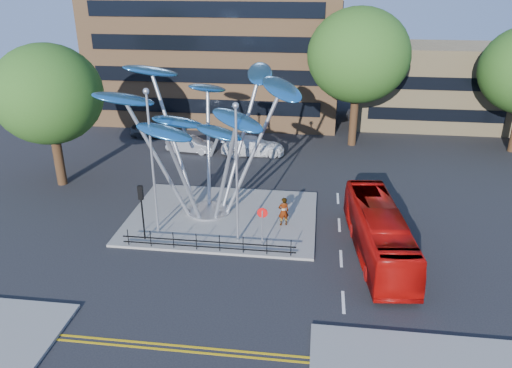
# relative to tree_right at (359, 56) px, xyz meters

# --- Properties ---
(ground) EXTENTS (120.00, 120.00, 0.00)m
(ground) POSITION_rel_tree_right_xyz_m (-8.00, -22.00, -8.04)
(ground) COLOR black
(ground) RESTS_ON ground
(traffic_island) EXTENTS (12.00, 9.00, 0.15)m
(traffic_island) POSITION_rel_tree_right_xyz_m (-9.00, -16.00, -7.96)
(traffic_island) COLOR slate
(traffic_island) RESTS_ON ground
(double_yellow_near) EXTENTS (40.00, 0.12, 0.01)m
(double_yellow_near) POSITION_rel_tree_right_xyz_m (-8.00, -28.00, -8.03)
(double_yellow_near) COLOR gold
(double_yellow_near) RESTS_ON ground
(double_yellow_far) EXTENTS (40.00, 0.12, 0.01)m
(double_yellow_far) POSITION_rel_tree_right_xyz_m (-8.00, -28.30, -8.03)
(double_yellow_far) COLOR gold
(double_yellow_far) RESTS_ON ground
(low_building_near) EXTENTS (15.00, 8.00, 8.00)m
(low_building_near) POSITION_rel_tree_right_xyz_m (8.00, 8.00, -4.04)
(low_building_near) COLOR tan
(low_building_near) RESTS_ON ground
(tree_right) EXTENTS (8.80, 8.80, 12.11)m
(tree_right) POSITION_rel_tree_right_xyz_m (0.00, 0.00, 0.00)
(tree_right) COLOR black
(tree_right) RESTS_ON ground
(tree_left) EXTENTS (7.60, 7.60, 10.32)m
(tree_left) POSITION_rel_tree_right_xyz_m (-22.00, -12.00, -1.24)
(tree_left) COLOR black
(tree_left) RESTS_ON ground
(leaf_sculpture) EXTENTS (12.72, 9.54, 9.51)m
(leaf_sculpture) POSITION_rel_tree_right_xyz_m (-10.07, -15.32, -1.16)
(leaf_sculpture) COLOR #9EA0A5
(leaf_sculpture) RESTS_ON traffic_island
(street_lamp_left) EXTENTS (0.36, 0.36, 8.80)m
(street_lamp_left) POSITION_rel_tree_right_xyz_m (-12.50, -18.50, -2.68)
(street_lamp_left) COLOR #9EA0A5
(street_lamp_left) RESTS_ON traffic_island
(street_lamp_right) EXTENTS (0.36, 0.36, 8.30)m
(street_lamp_right) POSITION_rel_tree_right_xyz_m (-7.50, -19.00, -2.94)
(street_lamp_right) COLOR #9EA0A5
(street_lamp_right) RESTS_ON traffic_island
(traffic_light_island) EXTENTS (0.28, 0.18, 3.42)m
(traffic_light_island) POSITION_rel_tree_right_xyz_m (-13.00, -19.50, -5.42)
(traffic_light_island) COLOR black
(traffic_light_island) RESTS_ON traffic_island
(no_entry_sign_island) EXTENTS (0.60, 0.10, 2.45)m
(no_entry_sign_island) POSITION_rel_tree_right_xyz_m (-6.00, -19.48, -6.22)
(no_entry_sign_island) COLOR #9EA0A5
(no_entry_sign_island) RESTS_ON traffic_island
(pedestrian_railing_front) EXTENTS (10.00, 0.06, 1.00)m
(pedestrian_railing_front) POSITION_rel_tree_right_xyz_m (-9.00, -20.30, -7.48)
(pedestrian_railing_front) COLOR black
(pedestrian_railing_front) RESTS_ON traffic_island
(red_bus) EXTENTS (3.43, 10.20, 2.79)m
(red_bus) POSITION_rel_tree_right_xyz_m (0.50, -19.25, -6.64)
(red_bus) COLOR #A80A07
(red_bus) RESTS_ON ground
(pedestrian) EXTENTS (0.79, 0.66, 1.87)m
(pedestrian) POSITION_rel_tree_right_xyz_m (-5.00, -16.70, -6.95)
(pedestrian) COLOR gray
(pedestrian) RESTS_ON traffic_island
(parked_car_left) EXTENTS (4.47, 1.99, 1.49)m
(parked_car_left) POSITION_rel_tree_right_xyz_m (-18.66, -0.21, -7.29)
(parked_car_left) COLOR #383B3F
(parked_car_left) RESTS_ON ground
(parked_car_mid) EXTENTS (4.34, 1.90, 1.39)m
(parked_car_mid) POSITION_rel_tree_right_xyz_m (-14.16, -3.81, -7.34)
(parked_car_mid) COLOR #B5B7BE
(parked_car_mid) RESTS_ON ground
(parked_car_right) EXTENTS (5.67, 2.78, 1.59)m
(parked_car_right) POSITION_rel_tree_right_xyz_m (-8.66, -3.78, -7.24)
(parked_car_right) COLOR white
(parked_car_right) RESTS_ON ground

